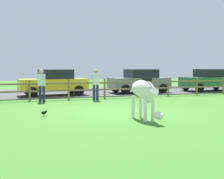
{
  "coord_description": "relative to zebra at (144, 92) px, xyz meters",
  "views": [
    {
      "loc": [
        -3.77,
        -10.57,
        1.72
      ],
      "look_at": [
        0.14,
        0.76,
        0.82
      ],
      "focal_mm": 46.91,
      "sensor_mm": 36.0,
      "label": 1
    }
  ],
  "objects": [
    {
      "name": "ground_plane",
      "position": [
        -0.32,
        1.94,
        -0.93
      ],
      "size": [
        60.0,
        60.0,
        0.0
      ],
      "primitive_type": "plane",
      "color": "#3D7528"
    },
    {
      "name": "visitor_left_of_tree",
      "position": [
        0.1,
        6.11,
        -0.02
      ],
      "size": [
        0.38,
        0.25,
        1.64
      ],
      "color": "#232847",
      "rests_on": "ground_plane"
    },
    {
      "name": "parked_car_green",
      "position": [
        9.39,
        8.97,
        -0.08
      ],
      "size": [
        4.0,
        1.88,
        1.56
      ],
      "color": "#236B38",
      "rests_on": "parking_asphalt"
    },
    {
      "name": "parked_car_grey",
      "position": [
        4.05,
        9.27,
        -0.08
      ],
      "size": [
        4.06,
        1.99,
        1.56
      ],
      "color": "slate",
      "rests_on": "parking_asphalt"
    },
    {
      "name": "zebra",
      "position": [
        0.0,
        0.0,
        0.0
      ],
      "size": [
        0.59,
        1.94,
        1.41
      ],
      "color": "white",
      "rests_on": "ground_plane"
    },
    {
      "name": "parked_car_yellow",
      "position": [
        -1.67,
        9.15,
        -0.08
      ],
      "size": [
        4.12,
        2.12,
        1.56
      ],
      "color": "yellow",
      "rests_on": "parking_asphalt"
    },
    {
      "name": "crow_on_grass",
      "position": [
        -3.01,
        1.9,
        -0.8
      ],
      "size": [
        0.21,
        0.1,
        0.2
      ],
      "color": "black",
      "rests_on": "ground_plane"
    },
    {
      "name": "parking_asphalt",
      "position": [
        -0.32,
        11.24,
        -0.9
      ],
      "size": [
        28.0,
        7.4,
        0.05
      ],
      "primitive_type": "cube",
      "color": "#47474C",
      "rests_on": "ground_plane"
    },
    {
      "name": "visitor_right_of_tree",
      "position": [
        -2.66,
        6.24,
        -0.02
      ],
      "size": [
        0.39,
        0.27,
        1.64
      ],
      "color": "#232847",
      "rests_on": "ground_plane"
    },
    {
      "name": "paddock_fence",
      "position": [
        -1.18,
        6.94,
        -0.29
      ],
      "size": [
        20.39,
        0.11,
        1.1
      ],
      "color": "olive",
      "rests_on": "ground_plane"
    }
  ]
}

